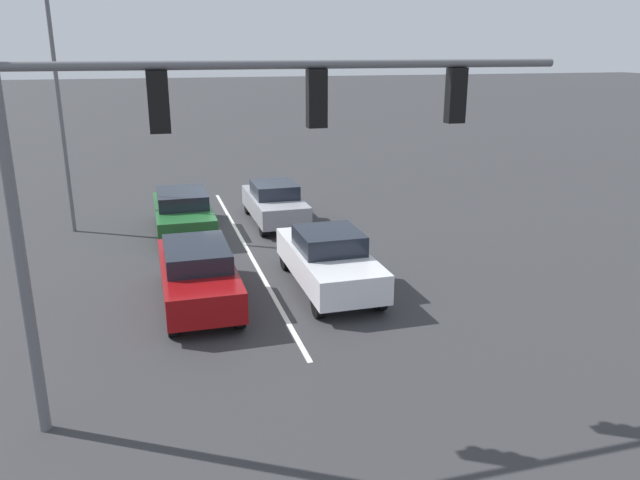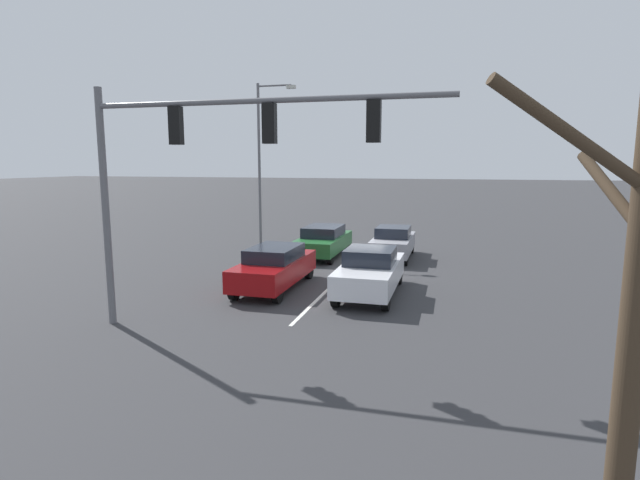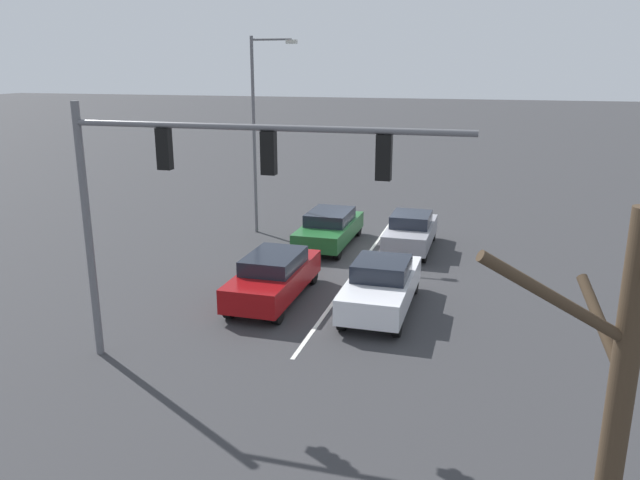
{
  "view_description": "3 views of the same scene",
  "coord_description": "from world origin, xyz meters",
  "px_view_note": "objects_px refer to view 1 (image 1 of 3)",
  "views": [
    {
      "loc": [
        2.96,
        20.95,
        6.22
      ],
      "look_at": [
        -1.49,
        5.3,
        1.18
      ],
      "focal_mm": 35.0,
      "sensor_mm": 36.0,
      "label": 1
    },
    {
      "loc": [
        -4.27,
        22.4,
        4.48
      ],
      "look_at": [
        0.29,
        5.61,
        1.77
      ],
      "focal_mm": 28.0,
      "sensor_mm": 36.0,
      "label": 2
    },
    {
      "loc": [
        -4.65,
        23.57,
        7.26
      ],
      "look_at": [
        0.76,
        4.55,
        1.69
      ],
      "focal_mm": 35.0,
      "sensor_mm": 36.0,
      "label": 3
    }
  ],
  "objects_px": {
    "traffic_signal_gantry": "(209,142)",
    "street_lamp_right_shoulder": "(65,91)",
    "car_white_leftlane_front": "(329,259)",
    "car_maroon_midlane_front": "(198,273)",
    "car_gray_leftlane_second": "(275,203)",
    "car_darkgreen_midlane_second": "(183,211)"
  },
  "relations": [
    {
      "from": "car_darkgreen_midlane_second",
      "to": "traffic_signal_gantry",
      "type": "bearing_deg",
      "value": 89.37
    },
    {
      "from": "car_white_leftlane_front",
      "to": "traffic_signal_gantry",
      "type": "relative_size",
      "value": 0.51
    },
    {
      "from": "traffic_signal_gantry",
      "to": "street_lamp_right_shoulder",
      "type": "relative_size",
      "value": 1.11
    },
    {
      "from": "car_white_leftlane_front",
      "to": "car_maroon_midlane_front",
      "type": "height_order",
      "value": "car_white_leftlane_front"
    },
    {
      "from": "car_maroon_midlane_front",
      "to": "car_gray_leftlane_second",
      "type": "relative_size",
      "value": 1.09
    },
    {
      "from": "car_white_leftlane_front",
      "to": "car_maroon_midlane_front",
      "type": "relative_size",
      "value": 1.0
    },
    {
      "from": "car_darkgreen_midlane_second",
      "to": "street_lamp_right_shoulder",
      "type": "xyz_separation_m",
      "value": [
        3.51,
        -1.2,
        4.08
      ]
    },
    {
      "from": "car_gray_leftlane_second",
      "to": "street_lamp_right_shoulder",
      "type": "distance_m",
      "value": 8.01
    },
    {
      "from": "car_maroon_midlane_front",
      "to": "traffic_signal_gantry",
      "type": "xyz_separation_m",
      "value": [
        0.04,
        4.88,
        3.96
      ]
    },
    {
      "from": "car_white_leftlane_front",
      "to": "traffic_signal_gantry",
      "type": "xyz_separation_m",
      "value": [
        3.49,
        4.92,
        3.94
      ]
    },
    {
      "from": "car_maroon_midlane_front",
      "to": "car_darkgreen_midlane_second",
      "type": "distance_m",
      "value": 6.51
    },
    {
      "from": "car_gray_leftlane_second",
      "to": "traffic_signal_gantry",
      "type": "height_order",
      "value": "traffic_signal_gantry"
    },
    {
      "from": "car_maroon_midlane_front",
      "to": "car_darkgreen_midlane_second",
      "type": "bearing_deg",
      "value": -90.76
    },
    {
      "from": "traffic_signal_gantry",
      "to": "street_lamp_right_shoulder",
      "type": "height_order",
      "value": "street_lamp_right_shoulder"
    },
    {
      "from": "car_white_leftlane_front",
      "to": "car_darkgreen_midlane_second",
      "type": "height_order",
      "value": "car_white_leftlane_front"
    },
    {
      "from": "car_maroon_midlane_front",
      "to": "traffic_signal_gantry",
      "type": "bearing_deg",
      "value": 89.53
    },
    {
      "from": "car_gray_leftlane_second",
      "to": "car_white_leftlane_front",
      "type": "bearing_deg",
      "value": 90.39
    },
    {
      "from": "car_white_leftlane_front",
      "to": "street_lamp_right_shoulder",
      "type": "distance_m",
      "value": 11.06
    },
    {
      "from": "car_white_leftlane_front",
      "to": "car_darkgreen_midlane_second",
      "type": "relative_size",
      "value": 1.0
    },
    {
      "from": "car_gray_leftlane_second",
      "to": "car_darkgreen_midlane_second",
      "type": "bearing_deg",
      "value": 5.52
    },
    {
      "from": "car_white_leftlane_front",
      "to": "car_gray_leftlane_second",
      "type": "distance_m",
      "value": 6.79
    },
    {
      "from": "car_maroon_midlane_front",
      "to": "car_darkgreen_midlane_second",
      "type": "height_order",
      "value": "car_maroon_midlane_front"
    }
  ]
}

